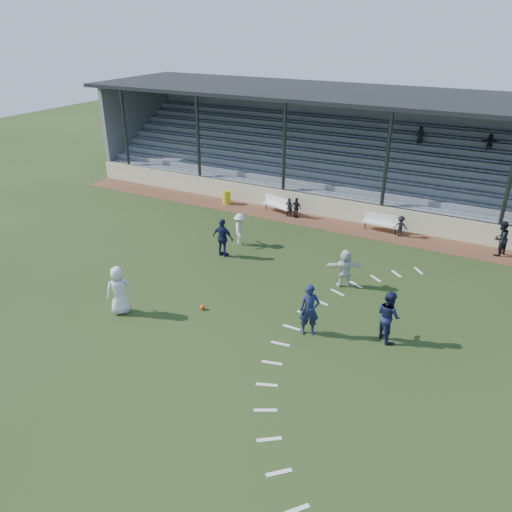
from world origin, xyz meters
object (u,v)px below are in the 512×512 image
at_px(bench_right, 382,221).
at_px(player_white_lead, 119,290).
at_px(trash_bin, 227,197).
at_px(player_navy_lead, 309,310).
at_px(bench_left, 277,203).
at_px(football, 202,307).
at_px(official, 501,238).

relative_size(bench_right, player_white_lead, 1.01).
distance_m(trash_bin, player_navy_lead, 14.71).
bearing_deg(bench_left, bench_right, 16.53).
bearing_deg(player_navy_lead, bench_left, 93.57).
xyz_separation_m(bench_right, football, (-4.12, -11.37, -0.48)).
bearing_deg(football, player_white_lead, -148.53).
relative_size(football, player_navy_lead, 0.10).
relative_size(bench_right, player_navy_lead, 1.01).
distance_m(bench_left, trash_bin, 3.47).
relative_size(player_white_lead, official, 1.13).
height_order(player_navy_lead, official, player_navy_lead).
bearing_deg(bench_left, player_navy_lead, -42.88).
distance_m(bench_left, official, 12.16).
bearing_deg(trash_bin, player_white_lead, -77.45).
height_order(bench_left, official, official).
xyz_separation_m(bench_right, player_white_lead, (-6.85, -13.04, 0.41)).
height_order(bench_left, football, bench_left).
distance_m(player_white_lead, player_navy_lead, 7.42).
xyz_separation_m(trash_bin, player_navy_lead, (9.98, -10.78, 0.57)).
xyz_separation_m(bench_right, player_navy_lead, (0.26, -10.93, 0.42)).
bearing_deg(player_white_lead, bench_right, -162.35).
height_order(bench_right, player_navy_lead, player_navy_lead).
bearing_deg(bench_left, trash_bin, -161.97).
height_order(bench_left, player_white_lead, player_white_lead).
bearing_deg(bench_left, football, -63.11).
xyz_separation_m(bench_left, player_navy_lead, (6.52, -10.89, 0.42)).
xyz_separation_m(player_navy_lead, official, (5.63, 10.58, -0.10)).
distance_m(bench_left, bench_right, 6.26).
xyz_separation_m(player_white_lead, official, (12.74, 12.70, -0.09)).
bearing_deg(official, trash_bin, -60.96).
relative_size(bench_left, player_white_lead, 1.02).
distance_m(football, player_white_lead, 3.32).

